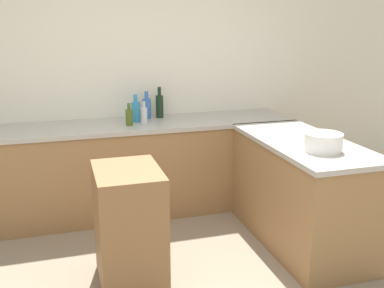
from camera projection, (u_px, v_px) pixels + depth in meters
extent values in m
cube|color=silver|center=(122.00, 74.00, 4.55)|extent=(8.00, 0.06, 2.70)
cube|color=olive|center=(130.00, 170.00, 4.46)|extent=(3.25, 0.66, 0.87)
cube|color=#ADA89E|center=(129.00, 125.00, 4.34)|extent=(3.28, 0.69, 0.04)
cube|color=olive|center=(300.00, 194.00, 3.84)|extent=(0.66, 1.47, 0.87)
cube|color=#ADA89E|center=(304.00, 143.00, 3.72)|extent=(0.69, 1.50, 0.04)
cube|color=brown|center=(129.00, 228.00, 3.20)|extent=(0.45, 0.60, 0.88)
cylinder|color=white|center=(323.00, 142.00, 3.40)|extent=(0.29, 0.29, 0.14)
cylinder|color=black|center=(160.00, 107.00, 4.58)|extent=(0.08, 0.08, 0.23)
cylinder|color=black|center=(159.00, 91.00, 4.54)|extent=(0.03, 0.03, 0.09)
cylinder|color=silver|center=(144.00, 115.00, 4.32)|extent=(0.06, 0.06, 0.15)
cylinder|color=silver|center=(144.00, 105.00, 4.29)|extent=(0.03, 0.03, 0.06)
cylinder|color=#338CBF|center=(136.00, 112.00, 4.39)|extent=(0.09, 0.09, 0.19)
cylinder|color=#338CBF|center=(135.00, 98.00, 4.36)|extent=(0.04, 0.04, 0.07)
cylinder|color=#386BB7|center=(147.00, 109.00, 4.55)|extent=(0.08, 0.08, 0.20)
cylinder|color=#386BB7|center=(146.00, 95.00, 4.51)|extent=(0.04, 0.04, 0.08)
cylinder|color=#475B1E|center=(129.00, 117.00, 4.24)|extent=(0.07, 0.07, 0.15)
cylinder|color=#475B1E|center=(129.00, 106.00, 4.21)|extent=(0.03, 0.03, 0.06)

